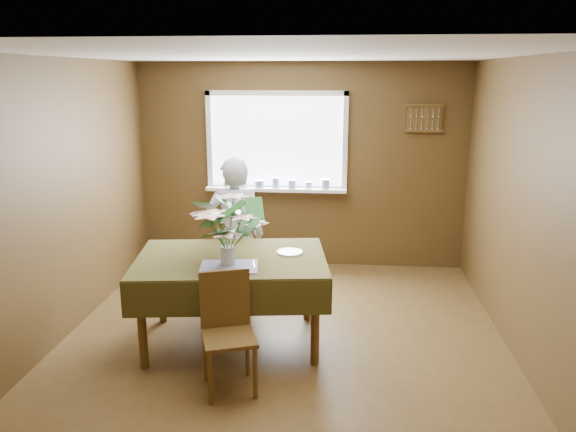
# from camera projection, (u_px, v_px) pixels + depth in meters

# --- Properties ---
(floor) EXTENTS (4.50, 4.50, 0.00)m
(floor) POSITION_uv_depth(u_px,v_px,m) (282.00, 345.00, 5.02)
(floor) COLOR #50391B
(floor) RESTS_ON ground
(ceiling) EXTENTS (4.50, 4.50, 0.00)m
(ceiling) POSITION_uv_depth(u_px,v_px,m) (281.00, 55.00, 4.41)
(ceiling) COLOR white
(ceiling) RESTS_ON wall_back
(wall_back) EXTENTS (4.00, 0.00, 4.00)m
(wall_back) POSITION_uv_depth(u_px,v_px,m) (301.00, 166.00, 6.88)
(wall_back) COLOR brown
(wall_back) RESTS_ON floor
(wall_front) EXTENTS (4.00, 0.00, 4.00)m
(wall_front) POSITION_uv_depth(u_px,v_px,m) (229.00, 324.00, 2.54)
(wall_front) COLOR brown
(wall_front) RESTS_ON floor
(wall_left) EXTENTS (0.00, 4.50, 4.50)m
(wall_left) POSITION_uv_depth(u_px,v_px,m) (54.00, 204.00, 4.90)
(wall_left) COLOR brown
(wall_left) RESTS_ON floor
(wall_right) EXTENTS (0.00, 4.50, 4.50)m
(wall_right) POSITION_uv_depth(u_px,v_px,m) (528.00, 215.00, 4.53)
(wall_right) COLOR brown
(wall_right) RESTS_ON floor
(window_assembly) EXTENTS (1.72, 0.20, 1.22)m
(window_assembly) POSITION_uv_depth(u_px,v_px,m) (277.00, 159.00, 6.84)
(window_assembly) COLOR white
(window_assembly) RESTS_ON wall_back
(spoon_rack) EXTENTS (0.44, 0.05, 0.33)m
(spoon_rack) POSITION_uv_depth(u_px,v_px,m) (425.00, 118.00, 6.57)
(spoon_rack) COLOR brown
(spoon_rack) RESTS_ON wall_back
(dining_table) EXTENTS (1.79, 1.34, 0.81)m
(dining_table) POSITION_uv_depth(u_px,v_px,m) (231.00, 268.00, 4.92)
(dining_table) COLOR brown
(dining_table) RESTS_ON floor
(chair_far) EXTENTS (0.43, 0.43, 0.91)m
(chair_far) POSITION_uv_depth(u_px,v_px,m) (233.00, 259.00, 5.78)
(chair_far) COLOR brown
(chair_far) RESTS_ON floor
(chair_near) EXTENTS (0.49, 0.50, 0.91)m
(chair_near) POSITION_uv_depth(u_px,v_px,m) (227.00, 325.00, 4.26)
(chair_near) COLOR brown
(chair_near) RESTS_ON floor
(seated_woman) EXTENTS (0.59, 0.40, 1.58)m
(seated_woman) POSITION_uv_depth(u_px,v_px,m) (235.00, 234.00, 5.63)
(seated_woman) COLOR white
(seated_woman) RESTS_ON floor
(flower_bouquet) EXTENTS (0.63, 0.63, 0.54)m
(flower_bouquet) POSITION_uv_depth(u_px,v_px,m) (227.00, 224.00, 4.62)
(flower_bouquet) COLOR white
(flower_bouquet) RESTS_ON dining_table
(side_plate) EXTENTS (0.23, 0.23, 0.01)m
(side_plate) POSITION_uv_depth(u_px,v_px,m) (290.00, 252.00, 5.00)
(side_plate) COLOR white
(side_plate) RESTS_ON dining_table
(table_knife) EXTENTS (0.06, 0.20, 0.00)m
(table_knife) POSITION_uv_depth(u_px,v_px,m) (254.00, 263.00, 4.70)
(table_knife) COLOR silver
(table_knife) RESTS_ON dining_table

